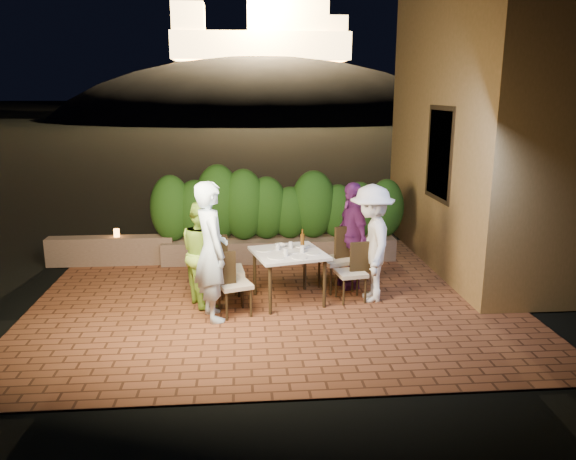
{
  "coord_description": "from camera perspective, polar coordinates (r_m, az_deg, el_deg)",
  "views": [
    {
      "loc": [
        -0.45,
        -7.51,
        2.99
      ],
      "look_at": [
        0.19,
        0.32,
        1.05
      ],
      "focal_mm": 35.0,
      "sensor_mm": 36.0,
      "label": 1
    }
  ],
  "objects": [
    {
      "name": "plate_nw",
      "position": [
        7.8,
        -1.2,
        -2.77
      ],
      "size": [
        0.24,
        0.24,
        0.01
      ],
      "primitive_type": "cylinder",
      "color": "white",
      "rests_on": "dining_table"
    },
    {
      "name": "chair_left_back",
      "position": [
        8.13,
        -6.26,
        -3.97
      ],
      "size": [
        0.52,
        0.52,
        1.02
      ],
      "primitive_type": null,
      "rotation": [
        0.0,
        0.0,
        0.12
      ],
      "color": "black",
      "rests_on": "ground"
    },
    {
      "name": "parapet",
      "position": [
        10.45,
        -17.54,
        -2.0
      ],
      "size": [
        2.2,
        0.3,
        0.5
      ],
      "primitive_type": "cube",
      "color": "brown",
      "rests_on": "ground"
    },
    {
      "name": "window_pane",
      "position": [
        9.64,
        15.29,
        7.49
      ],
      "size": [
        0.08,
        1.0,
        1.4
      ],
      "primitive_type": "cube",
      "color": "black",
      "rests_on": "building_wall"
    },
    {
      "name": "glass_sw",
      "position": [
        8.16,
        -1.06,
        -1.7
      ],
      "size": [
        0.06,
        0.06,
        0.1
      ],
      "primitive_type": "cylinder",
      "color": "silver",
      "rests_on": "dining_table"
    },
    {
      "name": "plate_front",
      "position": [
        7.79,
        1.19,
        -2.81
      ],
      "size": [
        0.22,
        0.22,
        0.01
      ],
      "primitive_type": "cylinder",
      "color": "white",
      "rests_on": "dining_table"
    },
    {
      "name": "chair_right_front",
      "position": [
        8.25,
        6.43,
        -4.24
      ],
      "size": [
        0.47,
        0.47,
        0.88
      ],
      "primitive_type": null,
      "rotation": [
        0.0,
        0.0,
        3.3
      ],
      "color": "black",
      "rests_on": "ground"
    },
    {
      "name": "planter",
      "position": [
        10.22,
        -0.89,
        -1.98
      ],
      "size": [
        4.2,
        0.55,
        0.4
      ],
      "primitive_type": "cube",
      "color": "brown",
      "rests_on": "ground"
    },
    {
      "name": "parapet_lamp",
      "position": [
        10.34,
        -17.02,
        -0.28
      ],
      "size": [
        0.1,
        0.1,
        0.14
      ],
      "primitive_type": "cylinder",
      "color": "orange",
      "rests_on": "parapet"
    },
    {
      "name": "ground",
      "position": [
        8.1,
        -1.19,
        -7.95
      ],
      "size": [
        400.0,
        400.0,
        0.0
      ],
      "primitive_type": "plane",
      "color": "black",
      "rests_on": "ground"
    },
    {
      "name": "chair_right_back",
      "position": [
        8.65,
        4.9,
        -2.93
      ],
      "size": [
        0.59,
        0.59,
        1.0
      ],
      "primitive_type": null,
      "rotation": [
        0.0,
        0.0,
        3.49
      ],
      "color": "black",
      "rests_on": "ground"
    },
    {
      "name": "chair_left_front",
      "position": [
        7.71,
        -5.46,
        -5.39
      ],
      "size": [
        0.54,
        0.54,
        0.91
      ],
      "primitive_type": null,
      "rotation": [
        0.0,
        0.0,
        0.33
      ],
      "color": "black",
      "rests_on": "ground"
    },
    {
      "name": "plate_se",
      "position": [
        8.38,
        1.37,
        -1.59
      ],
      "size": [
        0.23,
        0.23,
        0.01
      ],
      "primitive_type": "cylinder",
      "color": "white",
      "rests_on": "dining_table"
    },
    {
      "name": "bowl",
      "position": [
        8.33,
        -0.79,
        -1.58
      ],
      "size": [
        0.23,
        0.23,
        0.04
      ],
      "primitive_type": "imported",
      "rotation": [
        0.0,
        0.0,
        0.55
      ],
      "color": "white",
      "rests_on": "dining_table"
    },
    {
      "name": "hedge",
      "position": [
        10.04,
        -0.9,
        2.14
      ],
      "size": [
        4.0,
        0.7,
        1.1
      ],
      "primitive_type": null,
      "color": "#1B4011",
      "rests_on": "planter"
    },
    {
      "name": "glass_se",
      "position": [
        8.25,
        0.28,
        -1.53
      ],
      "size": [
        0.06,
        0.06,
        0.1
      ],
      "primitive_type": "cylinder",
      "color": "silver",
      "rests_on": "dining_table"
    },
    {
      "name": "dining_table",
      "position": [
        8.19,
        0.06,
        -4.76
      ],
      "size": [
        1.18,
        1.18,
        0.75
      ],
      "primitive_type": null,
      "rotation": [
        0.0,
        0.0,
        0.24
      ],
      "color": "white",
      "rests_on": "ground"
    },
    {
      "name": "diner_green",
      "position": [
        8.09,
        -8.62,
        -2.33
      ],
      "size": [
        0.82,
        0.9,
        1.51
      ],
      "primitive_type": "imported",
      "rotation": [
        0.0,
        0.0,
        1.99
      ],
      "color": "#9FD843",
      "rests_on": "ground"
    },
    {
      "name": "terrace_floor",
      "position": [
        8.59,
        -1.4,
        -7.05
      ],
      "size": [
        7.0,
        6.0,
        0.15
      ],
      "primitive_type": "cube",
      "color": "brown",
      "rests_on": "ground"
    },
    {
      "name": "plate_sw",
      "position": [
        8.15,
        -2.43,
        -2.04
      ],
      "size": [
        0.23,
        0.23,
        0.01
      ],
      "primitive_type": "cylinder",
      "color": "white",
      "rests_on": "dining_table"
    },
    {
      "name": "plate_ne",
      "position": [
        8.0,
        2.59,
        -2.37
      ],
      "size": [
        0.2,
        0.2,
        0.01
      ],
      "primitive_type": "cylinder",
      "color": "white",
      "rests_on": "dining_table"
    },
    {
      "name": "plate_centre",
      "position": [
        8.06,
        0.25,
        -2.21
      ],
      "size": [
        0.22,
        0.22,
        0.01
      ],
      "primitive_type": "cylinder",
      "color": "white",
      "rests_on": "dining_table"
    },
    {
      "name": "glass_nw",
      "position": [
        7.86,
        -0.23,
        -2.28
      ],
      "size": [
        0.06,
        0.06,
        0.11
      ],
      "primitive_type": "cylinder",
      "color": "silver",
      "rests_on": "dining_table"
    },
    {
      "name": "diner_white",
      "position": [
        8.2,
        8.46,
        -1.36
      ],
      "size": [
        0.71,
        1.15,
        1.71
      ],
      "primitive_type": "imported",
      "rotation": [
        0.0,
        0.0,
        -1.64
      ],
      "color": "white",
      "rests_on": "ground"
    },
    {
      "name": "building_wall",
      "position": [
        10.35,
        18.66,
        10.44
      ],
      "size": [
        1.6,
        5.0,
        5.0
      ],
      "primitive_type": "cube",
      "color": "#9F783F",
      "rests_on": "ground"
    },
    {
      "name": "window_frame",
      "position": [
        9.63,
        15.23,
        7.49
      ],
      "size": [
        0.06,
        1.15,
        1.55
      ],
      "primitive_type": "cube",
      "color": "black",
      "rests_on": "building_wall"
    },
    {
      "name": "fortress",
      "position": [
        67.97,
        -2.81,
        20.18
      ],
      "size": [
        26.0,
        8.0,
        8.0
      ],
      "primitive_type": null,
      "color": "#FFCC7A",
      "rests_on": "hill"
    },
    {
      "name": "beer_bottle",
      "position": [
        8.13,
        1.48,
        -0.98
      ],
      "size": [
        0.06,
        0.06,
        0.31
      ],
      "primitive_type": null,
      "color": "#502F0D",
      "rests_on": "dining_table"
    },
    {
      "name": "hill",
      "position": [
        67.91,
        -2.67,
        7.93
      ],
      "size": [
        52.0,
        40.0,
        22.0
      ],
      "primitive_type": "ellipsoid",
      "color": "black",
      "rests_on": "ground"
    },
    {
      "name": "diner_blue",
      "position": [
        7.48,
        -7.79,
        -2.17
      ],
      "size": [
        0.64,
        0.79,
        1.88
      ],
      "primitive_type": "imported",
      "rotation": [
        0.0,
        0.0,
        1.89
      ],
      "color": "#C6E7FF",
      "rests_on": "ground"
    },
    {
      "name": "diner_purple",
      "position": [
        8.73,
        6.53,
        -0.54
      ],
      "size": [
        0.56,
        1.03,
        1.66
      ],
      "primitive_type": "imported",
      "rotation": [
        0.0,
        0.0,
        -1.4
      ],
      "color": "#5E2165",
      "rests_on": "ground"
    },
    {
      "name": "glass_ne",
      "position": [
        8.02,
        1.46,
        -1.95
      ],
      "size": [
        0.06,
        0.06,
        0.11
      ],
      "primitive_type": "cylinder",
      "color": "silver",
      "rests_on": "dining_table"
    }
  ]
}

